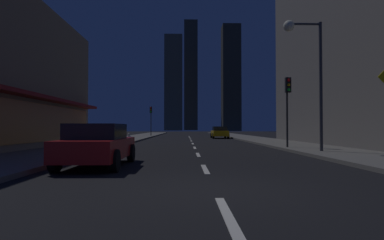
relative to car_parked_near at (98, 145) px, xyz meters
The scene contains 13 objects.
ground_plane 28.28m from the car_parked_near, 82.68° to the left, with size 78.00×136.00×0.10m, color black.
sidewalk_right 29.98m from the car_parked_near, 69.29° to the left, with size 4.00×76.00×0.15m, color #605E59.
sidewalk_left 28.25m from the car_parked_near, 96.91° to the left, with size 4.00×76.00×0.15m, color #605E59.
lane_marking_center 15.29m from the car_parked_near, 76.36° to the left, with size 0.16×43.80×0.01m.
skyscraper_distant_tall 132.97m from the car_parked_near, 90.99° to the left, with size 8.09×5.70×43.40m, color #534F3E.
skyscraper_distant_mid 154.59m from the car_parked_near, 87.73° to the left, with size 6.90×8.41×56.72m, color #3A372B.
skyscraper_distant_short 112.76m from the car_parked_near, 79.22° to the left, with size 6.93×6.80×40.71m, color #353227.
car_parked_near is the anchor object (origin of this frame).
car_parked_far 28.34m from the car_parked_near, 75.28° to the left, with size 1.98×4.24×1.45m.
fire_hydrant_far_left 18.98m from the car_parked_near, 96.96° to the left, with size 0.42×0.30×0.65m.
traffic_light_near_right 12.21m from the car_parked_near, 40.47° to the left, with size 0.32×0.48×4.20m.
traffic_light_far_left 34.19m from the car_parked_near, 93.19° to the left, with size 0.32×0.48×4.20m.
street_lamp_right 11.07m from the car_parked_near, 28.16° to the left, with size 1.96×0.56×6.58m.
Camera 1 is at (-0.64, -6.73, 1.32)m, focal length 29.25 mm.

